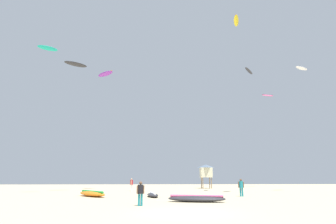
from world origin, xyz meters
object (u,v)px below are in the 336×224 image
object	(u,v)px
kite_grounded_near	(197,199)
kite_aloft_0	(302,68)
lifeguard_tower	(206,171)
kite_aloft_4	(76,64)
person_foreground	(140,192)
kite_grounded_far	(92,194)
kite_aloft_5	(249,71)
kite_aloft_2	(236,21)
person_left	(241,186)
kite_aloft_1	(268,95)
kite_aloft_3	(105,74)
kite_grounded_mid	(153,195)
kite_aloft_6	(48,48)
person_midground	(131,184)

from	to	relation	value
kite_grounded_near	kite_aloft_0	world-z (taller)	kite_aloft_0
lifeguard_tower	kite_aloft_4	size ratio (longest dim) A/B	1.24
person_foreground	lifeguard_tower	xyz separation A→B (m)	(10.11, 29.04, 2.09)
kite_grounded_far	kite_aloft_5	distance (m)	24.85
kite_aloft_2	kite_aloft_5	bearing A→B (deg)	-47.60
person_left	kite_aloft_5	distance (m)	15.89
kite_aloft_1	kite_aloft_5	xyz separation A→B (m)	(-10.73, -18.94, -2.63)
kite_aloft_3	kite_grounded_far	bearing A→B (deg)	-81.03
kite_grounded_far	kite_aloft_2	world-z (taller)	kite_aloft_2
person_left	kite_grounded_mid	xyz separation A→B (m)	(-9.20, -0.26, -0.84)
kite_grounded_far	kite_aloft_6	xyz separation A→B (m)	(-7.84, 3.64, 18.16)
person_foreground	kite_aloft_0	world-z (taller)	kite_aloft_0
person_foreground	person_left	distance (m)	13.33
kite_aloft_0	kite_grounded_far	bearing A→B (deg)	-165.70
person_left	kite_aloft_6	size ratio (longest dim) A/B	0.70
kite_grounded_mid	kite_aloft_6	xyz separation A→B (m)	(-14.11, 4.51, 18.24)
kite_grounded_far	kite_aloft_5	bearing A→B (deg)	11.69
person_foreground	kite_aloft_6	xyz separation A→B (m)	(-13.33, 13.10, 17.47)
kite_aloft_4	person_foreground	bearing A→B (deg)	-58.21
kite_aloft_0	kite_aloft_6	distance (m)	36.29
person_midground	kite_grounded_far	xyz separation A→B (m)	(-3.08, -10.80, -0.75)
kite_aloft_1	kite_aloft_4	distance (m)	38.09
person_left	kite_aloft_6	distance (m)	29.40
person_midground	kite_aloft_0	size ratio (longest dim) A/B	0.68
kite_aloft_1	person_foreground	bearing A→B (deg)	-126.82
person_left	kite_aloft_1	xyz separation A→B (m)	(14.21, 23.47, 17.45)
kite_aloft_0	kite_aloft_6	bearing A→B (deg)	-174.37
person_midground	kite_aloft_3	xyz separation A→B (m)	(-5.18, 2.47, 17.78)
kite_grounded_mid	kite_aloft_2	size ratio (longest dim) A/B	1.19
kite_aloft_4	kite_aloft_6	distance (m)	5.24
person_foreground	person_midground	bearing A→B (deg)	173.43
kite_aloft_4	kite_aloft_6	bearing A→B (deg)	-116.12
person_foreground	kite_aloft_2	size ratio (longest dim) A/B	0.54
kite_aloft_4	person_left	bearing A→B (deg)	-23.08
person_left	kite_aloft_3	bearing A→B (deg)	64.96
person_midground	kite_aloft_1	xyz separation A→B (m)	(26.59, 12.06, 17.46)
kite_aloft_2	kite_grounded_far	bearing A→B (deg)	-164.76
person_left	kite_aloft_0	size ratio (longest dim) A/B	0.68
lifeguard_tower	kite_aloft_5	xyz separation A→B (m)	(3.35, -15.67, 12.81)
kite_aloft_1	kite_aloft_6	distance (m)	42.16
lifeguard_tower	kite_aloft_0	distance (m)	23.07
kite_grounded_near	kite_grounded_mid	world-z (taller)	kite_grounded_near
kite_aloft_4	kite_grounded_mid	bearing A→B (deg)	-37.96
kite_grounded_near	kite_aloft_5	xyz separation A→B (m)	(9.09, 10.52, 15.60)
person_left	kite_grounded_near	bearing A→B (deg)	150.20
kite_aloft_0	kite_aloft_2	distance (m)	12.21
kite_grounded_far	kite_aloft_4	world-z (taller)	kite_aloft_4
kite_aloft_2	kite_aloft_6	distance (m)	26.53
person_midground	lifeguard_tower	distance (m)	15.42
person_foreground	kite_aloft_1	size ratio (longest dim) A/B	0.61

